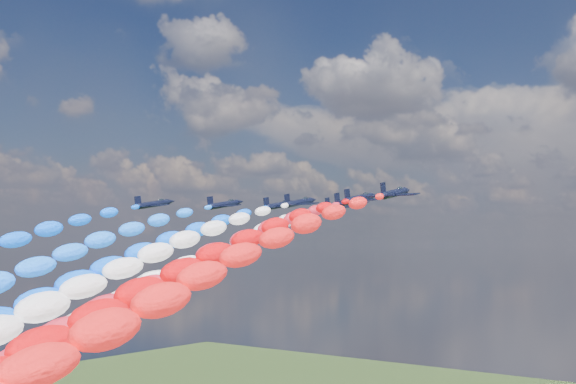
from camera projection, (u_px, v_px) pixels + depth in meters
The scene contains 15 objects.
jet_0 at pixel (153, 204), 157.73m from camera, with size 8.95×12.01×2.65m, color black, non-canonical shape.
jet_1 at pixel (224, 205), 159.09m from camera, with size 8.95×12.01×2.65m, color black, non-canonical shape.
trail_1 at pixel (14, 292), 117.72m from camera, with size 5.70×96.85×37.23m, color #186DFD, non-canonical shape.
jet_2 at pixel (279, 205), 162.14m from camera, with size 8.95×12.01×2.65m, color black, non-canonical shape.
trail_2 at pixel (93, 291), 120.77m from camera, with size 5.70×96.85×37.23m, color #0958FA, non-canonical shape.
jet_3 at pixel (299, 203), 151.64m from camera, with size 8.95×12.01×2.65m, color black, non-canonical shape.
trail_3 at pixel (103, 296), 110.27m from camera, with size 5.70×96.85×37.23m, color white, non-canonical shape.
jet_4 at pixel (338, 206), 163.26m from camera, with size 8.95×12.01×2.65m, color black, non-canonical shape.
trail_4 at pixel (173, 291), 121.89m from camera, with size 5.70×96.85×37.23m, color white, non-canonical shape.
jet_5 at pixel (349, 202), 148.74m from camera, with size 8.95×12.01×2.65m, color black, non-canonical shape.
trail_5 at pixel (167, 297), 107.37m from camera, with size 5.70×96.85×37.23m, color red, non-canonical shape.
jet_6 at pixel (360, 198), 138.35m from camera, with size 8.95×12.01×2.65m, color black, non-canonical shape.
trail_6 at pixel (162, 302), 96.98m from camera, with size 5.70×96.85×37.23m, color red, non-canonical shape.
jet_7 at pixel (394, 193), 124.38m from camera, with size 8.95×12.01×2.65m, color black, non-canonical shape.
trail_7 at pixel (181, 312), 83.01m from camera, with size 5.70×96.85×37.23m, color red, non-canonical shape.
Camera 1 is at (89.88, -114.10, 92.85)m, focal length 45.17 mm.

